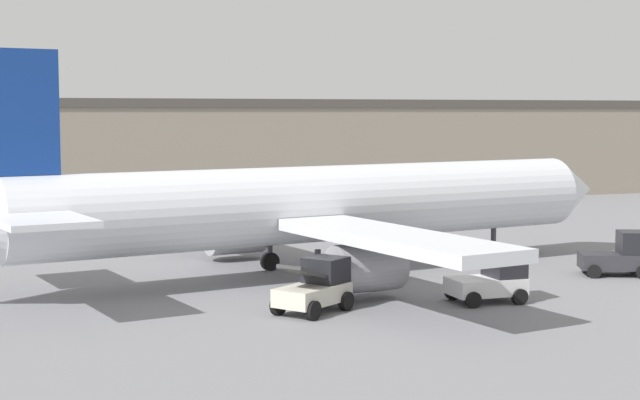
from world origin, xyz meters
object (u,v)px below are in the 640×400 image
at_px(baggage_tug, 621,255).
at_px(belt_loader_truck, 316,286).
at_px(airplane, 304,207).
at_px(ground_crew_worker, 495,260).
at_px(pushback_tug, 492,280).

bearing_deg(baggage_tug, belt_loader_truck, -145.83).
bearing_deg(belt_loader_truck, baggage_tug, -24.63).
height_order(airplane, baggage_tug, airplane).
bearing_deg(airplane, ground_crew_worker, -38.73).
height_order(ground_crew_worker, baggage_tug, baggage_tug).
bearing_deg(pushback_tug, ground_crew_worker, 60.05).
distance_m(ground_crew_worker, baggage_tug, 6.43).
relative_size(baggage_tug, belt_loader_truck, 1.02).
height_order(airplane, pushback_tug, airplane).
height_order(airplane, belt_loader_truck, airplane).
distance_m(baggage_tug, pushback_tug, 9.62).
distance_m(airplane, baggage_tug, 15.12).
bearing_deg(ground_crew_worker, baggage_tug, 2.75).
relative_size(baggage_tug, pushback_tug, 1.18).
xyz_separation_m(ground_crew_worker, baggage_tug, (6.38, -0.74, -0.00)).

